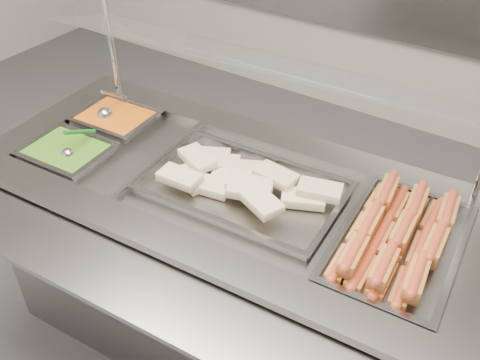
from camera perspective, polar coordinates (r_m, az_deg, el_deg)
The scene contains 11 objects.
steam_counter at distance 2.07m, azimuth -1.13°, elevation -9.33°, with size 1.80×0.88×0.84m.
tray_rail at distance 1.54m, azimuth -10.63°, elevation -10.88°, with size 1.69×0.45×0.05m.
sneeze_guard at distance 1.76m, azimuth 2.05°, elevation 12.31°, with size 1.56×0.37×0.41m.
pan_hotdogs at distance 1.66m, azimuth 16.42°, elevation -7.31°, with size 0.35×0.53×0.09m.
pan_wraps at distance 1.78m, azimuth 0.26°, elevation -1.26°, with size 0.66×0.41×0.07m.
pan_beans at distance 2.21m, azimuth -13.02°, elevation 5.81°, with size 0.29×0.24×0.09m.
pan_peas at distance 2.06m, azimuth -17.87°, elevation 2.24°, with size 0.29×0.24×0.09m.
hotdogs_in_buns at distance 1.63m, azimuth 16.15°, elevation -5.88°, with size 0.28×0.49×0.11m.
tortilla_wraps at distance 1.78m, azimuth -0.21°, elevation 0.21°, with size 0.59×0.30×0.08m.
ladle at distance 2.20m, azimuth -14.14°, elevation 6.86°, with size 0.07×0.18×0.14m.
serving_spoon at distance 2.01m, azimuth -17.64°, elevation 3.02°, with size 0.05×0.17×0.12m.
Camera 1 is at (0.95, -0.72, 1.93)m, focal length 40.00 mm.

